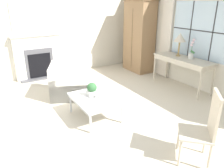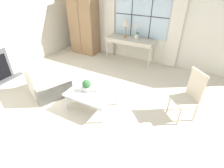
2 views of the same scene
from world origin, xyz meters
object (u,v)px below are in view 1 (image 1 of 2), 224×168
Objects in this scene: armchair_upholstered at (69,85)px; coffee_table at (95,100)px; fireplace at (38,53)px; potted_orchid at (191,52)px; table_lamp at (180,38)px; console_table at (183,61)px; armoire at (139,36)px; side_chair_wooden at (205,125)px; pillar_candle at (100,96)px; potted_plant_small at (92,89)px.

armchair_upholstered reaches higher than coffee_table.
potted_orchid is (2.90, 3.00, 0.25)m from fireplace.
console_table is at bearing -14.27° from table_lamp.
coffee_table is (2.04, -2.63, -0.73)m from armoire.
side_chair_wooden is at bearing -45.77° from potted_orchid.
armoire is 17.53× the size of pillar_candle.
potted_plant_small is (-2.01, -0.70, -0.03)m from side_chair_wooden.
armoire is 1.89× the size of armchair_upholstered.
armoire is at bearing 105.72° from armchair_upholstered.
fireplace reaches higher than table_lamp.
potted_plant_small is (0.11, -2.62, -0.17)m from console_table.
potted_plant_small is (1.18, 0.05, 0.29)m from armchair_upholstered.
coffee_table is (0.44, -2.67, -0.89)m from table_lamp.
pillar_candle is at bearing 4.57° from armchair_upholstered.
table_lamp is 2.79m from potted_plant_small.
potted_orchid is 3.10m from armchair_upholstered.
armoire reaches higher than table_lamp.
console_table is 2.63m from potted_plant_small.
potted_plant_small is at bearing -179.69° from coffee_table.
table_lamp reaches higher than pillar_candle.
armoire is 4.36× the size of potted_orchid.
potted_orchid is at bearing 65.86° from armchair_upholstered.
table_lamp is at bearing 99.28° from coffee_table.
potted_plant_small is at bearing -160.78° from side_chair_wooden.
armoire reaches higher than potted_orchid.
fireplace reaches higher than potted_plant_small.
potted_orchid is at bearing 26.61° from console_table.
pillar_candle is at bearing -160.58° from side_chair_wooden.
fireplace reaches higher than coffee_table.
table_lamp reaches higher than armchair_upholstered.
potted_plant_small is at bearing -162.58° from pillar_candle.
armchair_upholstered reaches higher than potted_plant_small.
coffee_table is 7.96× the size of pillar_candle.
side_chair_wooden is 1.92m from pillar_candle.
console_table is 1.35× the size of armchair_upholstered.
side_chair_wooden is (2.33, -1.97, -0.69)m from table_lamp.
table_lamp is 2.78m from pillar_candle.
console_table is 12.58× the size of pillar_candle.
console_table reaches higher than armchair_upholstered.
fireplace is at bearing -174.14° from coffee_table.
fireplace is 3.93m from table_lamp.
armchair_upholstered is at bearing -175.43° from pillar_candle.
table_lamp is 2.21× the size of potted_plant_small.
fireplace is 17.02× the size of pillar_candle.
coffee_table is at bearing -143.67° from pillar_candle.
side_chair_wooden is (1.95, -2.00, -0.40)m from potted_orchid.
fireplace is 4.95m from side_chair_wooden.
armoire is 2.20× the size of coffee_table.
armoire reaches higher than coffee_table.
armchair_upholstered is at bearing -107.38° from table_lamp.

